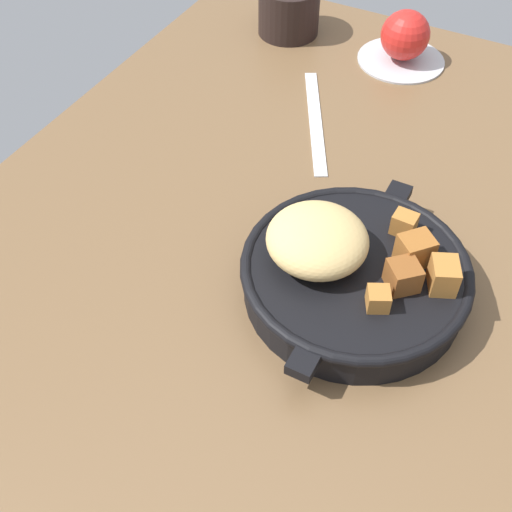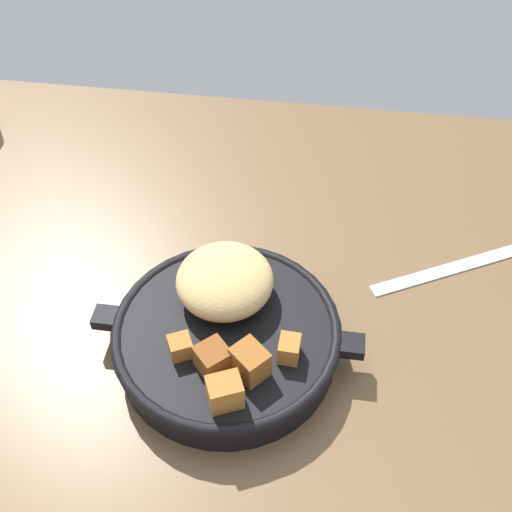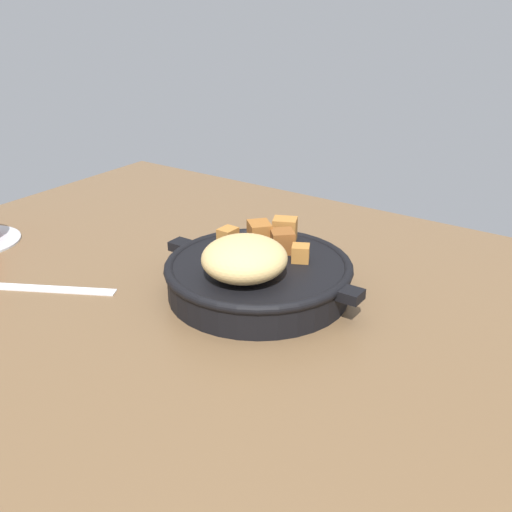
% 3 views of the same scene
% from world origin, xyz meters
% --- Properties ---
extents(ground_plane, '(1.12, 0.82, 0.02)m').
position_xyz_m(ground_plane, '(0.00, 0.00, -0.01)').
color(ground_plane, brown).
extents(cast_iron_skillet, '(0.27, 0.23, 0.09)m').
position_xyz_m(cast_iron_skillet, '(0.01, -0.04, 0.03)').
color(cast_iron_skillet, black).
rests_on(cast_iron_skillet, ground_plane).
extents(butter_knife, '(0.20, 0.12, 0.00)m').
position_xyz_m(butter_knife, '(0.26, 0.10, 0.00)').
color(butter_knife, silver).
rests_on(butter_knife, ground_plane).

